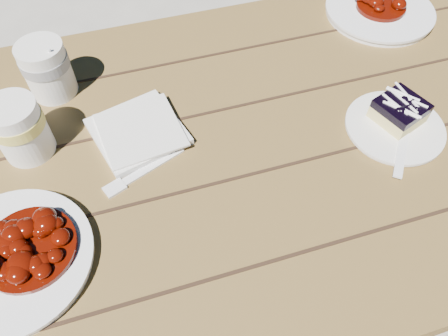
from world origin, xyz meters
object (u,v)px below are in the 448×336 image
object	(u,v)px
second_plate	(379,12)
dessert_plate	(394,128)
blueberry_cake	(400,111)
picnic_table	(234,189)
second_cup	(20,129)
coffee_cup	(47,70)
main_plate	(12,261)

from	to	relation	value
second_plate	dessert_plate	bearing A→B (deg)	-114.52
blueberry_cake	second_plate	bearing A→B (deg)	46.03
picnic_table	dessert_plate	distance (m)	0.34
dessert_plate	second_cup	bearing A→B (deg)	166.93
coffee_cup	second_plate	size ratio (longest dim) A/B	0.45
blueberry_cake	second_plate	distance (m)	0.34
picnic_table	main_plate	bearing A→B (deg)	-161.80
main_plate	second_cup	bearing A→B (deg)	80.67
dessert_plate	second_plate	distance (m)	0.36
main_plate	dessert_plate	bearing A→B (deg)	5.69
dessert_plate	main_plate	bearing A→B (deg)	-174.31
blueberry_cake	dessert_plate	bearing A→B (deg)	-143.62
blueberry_cake	second_plate	world-z (taller)	blueberry_cake
dessert_plate	second_plate	size ratio (longest dim) A/B	0.72
dessert_plate	coffee_cup	world-z (taller)	coffee_cup
second_plate	blueberry_cake	bearing A→B (deg)	-114.04
main_plate	dessert_plate	size ratio (longest dim) A/B	1.36
main_plate	blueberry_cake	size ratio (longest dim) A/B	2.38
main_plate	blueberry_cake	distance (m)	0.69
dessert_plate	blueberry_cake	world-z (taller)	blueberry_cake
blueberry_cake	coffee_cup	size ratio (longest dim) A/B	0.91
picnic_table	main_plate	xyz separation A→B (m)	(-0.39, -0.13, 0.17)
main_plate	coffee_cup	world-z (taller)	coffee_cup
dessert_plate	coffee_cup	bearing A→B (deg)	153.91
blueberry_cake	coffee_cup	distance (m)	0.66
dessert_plate	picnic_table	bearing A→B (deg)	167.96
coffee_cup	blueberry_cake	bearing A→B (deg)	-24.54
picnic_table	second_plate	xyz separation A→B (m)	(0.44, 0.27, 0.17)
picnic_table	main_plate	distance (m)	0.45
main_plate	blueberry_cake	xyz separation A→B (m)	(0.69, 0.08, 0.02)
dessert_plate	blueberry_cake	distance (m)	0.03
picnic_table	second_plate	world-z (taller)	second_plate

